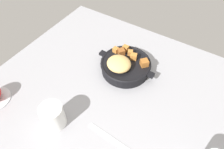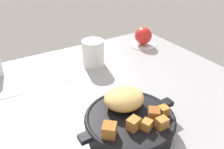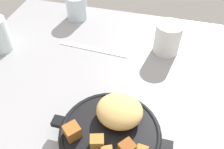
# 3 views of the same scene
# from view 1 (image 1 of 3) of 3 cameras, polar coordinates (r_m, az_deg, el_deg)

# --- Properties ---
(ground_plane) EXTENTS (0.94, 0.82, 0.02)m
(ground_plane) POSITION_cam_1_polar(r_m,az_deg,el_deg) (0.81, 0.00, -4.59)
(ground_plane) COLOR gray
(cast_iron_skillet) EXTENTS (0.25, 0.21, 0.09)m
(cast_iron_skillet) POSITION_cam_1_polar(r_m,az_deg,el_deg) (0.84, 3.61, 2.66)
(cast_iron_skillet) COLOR black
(cast_iron_skillet) RESTS_ON ground_plane
(butter_knife) EXTENTS (0.22, 0.03, 0.00)m
(butter_knife) POSITION_cam_1_polar(r_m,az_deg,el_deg) (0.69, 1.20, -18.48)
(butter_knife) COLOR silver
(butter_knife) RESTS_ON ground_plane
(white_creamer_pitcher) EXTENTS (0.08, 0.08, 0.09)m
(white_creamer_pitcher) POSITION_cam_1_polar(r_m,az_deg,el_deg) (0.71, -16.12, -11.05)
(white_creamer_pitcher) COLOR white
(white_creamer_pitcher) RESTS_ON ground_plane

